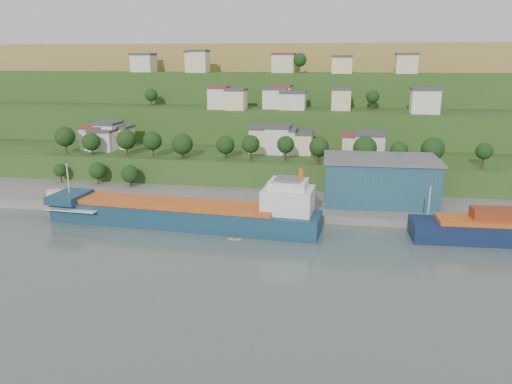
% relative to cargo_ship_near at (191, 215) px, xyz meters
% --- Properties ---
extents(ground, '(500.00, 500.00, 0.00)m').
position_rel_cargo_ship_near_xyz_m(ground, '(8.36, -7.68, -2.85)').
color(ground, '#42504A').
rests_on(ground, ground).
extents(quay, '(220.00, 26.00, 4.00)m').
position_rel_cargo_ship_near_xyz_m(quay, '(28.36, 20.32, -2.85)').
color(quay, slate).
rests_on(quay, ground).
extents(pebble_beach, '(40.00, 18.00, 2.40)m').
position_rel_cargo_ship_near_xyz_m(pebble_beach, '(-46.64, 14.32, -2.85)').
color(pebble_beach, slate).
rests_on(pebble_beach, ground).
extents(hillside, '(360.00, 210.00, 96.00)m').
position_rel_cargo_ship_near_xyz_m(hillside, '(8.35, 161.01, -2.78)').
color(hillside, '#284719').
rests_on(hillside, ground).
extents(cargo_ship_near, '(70.02, 15.24, 17.85)m').
position_rel_cargo_ship_near_xyz_m(cargo_ship_near, '(0.00, 0.00, 0.00)').
color(cargo_ship_near, '#142F4E').
rests_on(cargo_ship_near, ground).
extents(warehouse, '(31.70, 20.16, 12.80)m').
position_rel_cargo_ship_near_xyz_m(warehouse, '(47.32, 23.32, 5.58)').
color(warehouse, '#1D4E59').
rests_on(warehouse, quay).
extents(caravan, '(5.90, 2.90, 2.66)m').
position_rel_cargo_ship_near_xyz_m(caravan, '(-44.75, 13.05, -0.32)').
color(caravan, silver).
rests_on(caravan, pebble_beach).
extents(dinghy, '(4.79, 3.09, 0.90)m').
position_rel_cargo_ship_near_xyz_m(dinghy, '(-30.78, 13.88, -1.20)').
color(dinghy, silver).
rests_on(dinghy, pebble_beach).
extents(kayak_orange, '(3.12, 1.62, 0.78)m').
position_rel_cargo_ship_near_xyz_m(kayak_orange, '(-6.90, -3.81, -2.62)').
color(kayak_orange, '#DD5F13').
rests_on(kayak_orange, ground).
extents(kayak_yellow, '(3.14, 0.84, 0.78)m').
position_rel_cargo_ship_near_xyz_m(kayak_yellow, '(12.91, -7.84, -2.62)').
color(kayak_yellow, orange).
rests_on(kayak_yellow, ground).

